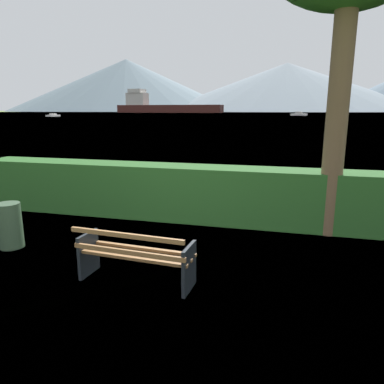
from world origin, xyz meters
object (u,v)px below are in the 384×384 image
(cargo_ship_large, at_px, (161,106))
(tender_far, at_px, (53,115))
(park_bench, at_px, (135,256))
(trash_bin, at_px, (10,225))
(fishing_boat_near, at_px, (299,114))

(cargo_ship_large, height_order, tender_far, cargo_ship_large)
(park_bench, distance_m, tender_far, 140.14)
(trash_bin, distance_m, cargo_ship_large, 304.86)
(park_bench, height_order, tender_far, tender_far)
(trash_bin, xyz_separation_m, tender_far, (-79.08, 112.96, 0.00))
(park_bench, distance_m, fishing_boat_near, 160.20)
(park_bench, xyz_separation_m, trash_bin, (-2.83, 0.74, -0.00))
(fishing_boat_near, bearing_deg, trash_bin, -93.67)
(cargo_ship_large, distance_m, tender_far, 176.73)
(park_bench, distance_m, trash_bin, 2.93)
(park_bench, relative_size, fishing_boat_near, 0.25)
(park_bench, bearing_deg, trash_bin, 165.29)
(fishing_boat_near, relative_size, tender_far, 1.03)
(trash_bin, bearing_deg, park_bench, -14.71)
(cargo_ship_large, relative_size, fishing_boat_near, 13.01)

